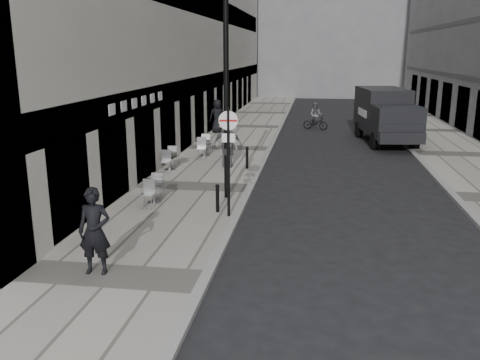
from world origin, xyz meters
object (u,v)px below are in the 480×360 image
at_px(walking_man, 95,231).
at_px(panel_van, 385,113).
at_px(sign_post, 228,148).
at_px(lamppost, 226,85).
at_px(cyclist, 316,119).

bearing_deg(walking_man, panel_van, 60.72).
bearing_deg(sign_post, panel_van, 59.90).
xyz_separation_m(sign_post, lamppost, (-0.40, 1.98, 1.64)).
relative_size(panel_van, cyclist, 3.66).
xyz_separation_m(walking_man, lamppost, (1.79, 6.32, 2.72)).
bearing_deg(panel_van, walking_man, -121.56).
distance_m(walking_man, sign_post, 4.98).
height_order(walking_man, sign_post, sign_post).
height_order(walking_man, cyclist, walking_man).
bearing_deg(cyclist, sign_post, -78.37).
height_order(sign_post, panel_van, sign_post).
xyz_separation_m(sign_post, cyclist, (2.45, 18.45, -1.49)).
relative_size(sign_post, lamppost, 0.48).
bearing_deg(walking_man, sign_post, 58.24).
distance_m(walking_man, panel_van, 20.38).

